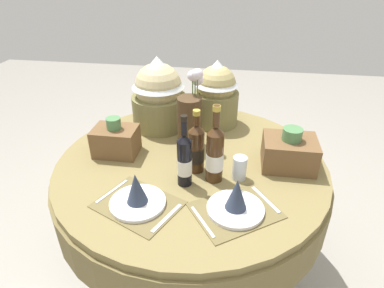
# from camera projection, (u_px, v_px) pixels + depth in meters

# --- Properties ---
(ground) EXTENTS (8.00, 8.00, 0.00)m
(ground) POSITION_uv_depth(u_px,v_px,m) (191.00, 261.00, 2.09)
(ground) COLOR #9E998E
(dining_table) EXTENTS (1.41, 1.41, 0.77)m
(dining_table) POSITION_uv_depth(u_px,v_px,m) (191.00, 184.00, 1.77)
(dining_table) COLOR olive
(dining_table) RESTS_ON ground
(place_setting_left) EXTENTS (0.42, 0.38, 0.16)m
(place_setting_left) POSITION_uv_depth(u_px,v_px,m) (137.00, 196.00, 1.37)
(place_setting_left) COLOR brown
(place_setting_left) RESTS_ON dining_table
(place_setting_right) EXTENTS (0.43, 0.41, 0.16)m
(place_setting_right) POSITION_uv_depth(u_px,v_px,m) (236.00, 202.00, 1.34)
(place_setting_right) COLOR brown
(place_setting_right) RESTS_ON dining_table
(flower_vase) EXTENTS (0.13, 0.20, 0.44)m
(flower_vase) POSITION_uv_depth(u_px,v_px,m) (190.00, 116.00, 1.75)
(flower_vase) COLOR #47331E
(flower_vase) RESTS_ON dining_table
(wine_bottle_left) EXTENTS (0.07, 0.07, 0.35)m
(wine_bottle_left) POSITION_uv_depth(u_px,v_px,m) (185.00, 160.00, 1.46)
(wine_bottle_left) COLOR black
(wine_bottle_left) RESTS_ON dining_table
(wine_bottle_centre) EXTENTS (0.08, 0.08, 0.38)m
(wine_bottle_centre) POSITION_uv_depth(u_px,v_px,m) (215.00, 154.00, 1.48)
(wine_bottle_centre) COLOR #422814
(wine_bottle_centre) RESTS_ON dining_table
(wine_bottle_right) EXTENTS (0.08, 0.08, 0.32)m
(wine_bottle_right) POSITION_uv_depth(u_px,v_px,m) (196.00, 148.00, 1.56)
(wine_bottle_right) COLOR #422814
(wine_bottle_right) RESTS_ON dining_table
(tumbler_near_right) EXTENTS (0.07, 0.07, 0.12)m
(tumbler_near_right) POSITION_uv_depth(u_px,v_px,m) (240.00, 168.00, 1.53)
(tumbler_near_right) COLOR silver
(tumbler_near_right) RESTS_ON dining_table
(gift_tub_back_left) EXTENTS (0.33, 0.33, 0.43)m
(gift_tub_back_left) POSITION_uv_depth(u_px,v_px,m) (159.00, 91.00, 1.92)
(gift_tub_back_left) COLOR olive
(gift_tub_back_left) RESTS_ON dining_table
(gift_tub_back_centre) EXTENTS (0.27, 0.27, 0.40)m
(gift_tub_back_centre) POSITION_uv_depth(u_px,v_px,m) (216.00, 91.00, 1.96)
(gift_tub_back_centre) COLOR olive
(gift_tub_back_centre) RESTS_ON dining_table
(woven_basket_side_left) EXTENTS (0.23, 0.16, 0.21)m
(woven_basket_side_left) POSITION_uv_depth(u_px,v_px,m) (116.00, 140.00, 1.72)
(woven_basket_side_left) COLOR brown
(woven_basket_side_left) RESTS_ON dining_table
(woven_basket_side_right) EXTENTS (0.26, 0.21, 0.21)m
(woven_basket_side_right) POSITION_uv_depth(u_px,v_px,m) (289.00, 152.00, 1.61)
(woven_basket_side_right) COLOR brown
(woven_basket_side_right) RESTS_ON dining_table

